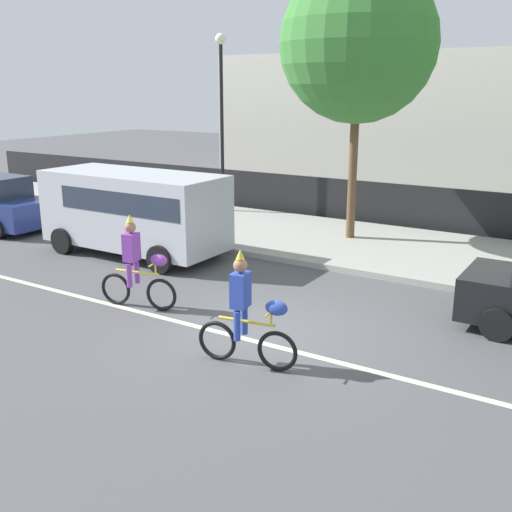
{
  "coord_description": "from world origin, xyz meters",
  "views": [
    {
      "loc": [
        5.24,
        -8.74,
        4.3
      ],
      "look_at": [
        -0.94,
        1.2,
        1.0
      ],
      "focal_mm": 42.0,
      "sensor_mm": 36.0,
      "label": 1
    }
  ],
  "objects_px": {
    "parade_cyclist_purple": "(138,268)",
    "parked_van_silver": "(136,207)",
    "street_lamp_post": "(221,97)",
    "parade_cyclist_cobalt": "(247,316)"
  },
  "relations": [
    {
      "from": "parade_cyclist_purple",
      "to": "street_lamp_post",
      "type": "bearing_deg",
      "value": 114.44
    },
    {
      "from": "parade_cyclist_purple",
      "to": "street_lamp_post",
      "type": "xyz_separation_m",
      "value": [
        -3.87,
        8.52,
        3.15
      ]
    },
    {
      "from": "parade_cyclist_purple",
      "to": "parked_van_silver",
      "type": "distance_m",
      "value": 4.12
    },
    {
      "from": "parked_van_silver",
      "to": "parade_cyclist_purple",
      "type": "bearing_deg",
      "value": -47.19
    },
    {
      "from": "parade_cyclist_purple",
      "to": "street_lamp_post",
      "type": "relative_size",
      "value": 0.33
    },
    {
      "from": "parade_cyclist_purple",
      "to": "parade_cyclist_cobalt",
      "type": "xyz_separation_m",
      "value": [
        3.27,
        -1.05,
        0.0
      ]
    },
    {
      "from": "parade_cyclist_cobalt",
      "to": "parked_van_silver",
      "type": "relative_size",
      "value": 0.38
    },
    {
      "from": "parade_cyclist_cobalt",
      "to": "street_lamp_post",
      "type": "bearing_deg",
      "value": 126.74
    },
    {
      "from": "street_lamp_post",
      "to": "parade_cyclist_purple",
      "type": "bearing_deg",
      "value": -65.56
    },
    {
      "from": "parade_cyclist_purple",
      "to": "parade_cyclist_cobalt",
      "type": "distance_m",
      "value": 3.44
    }
  ]
}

